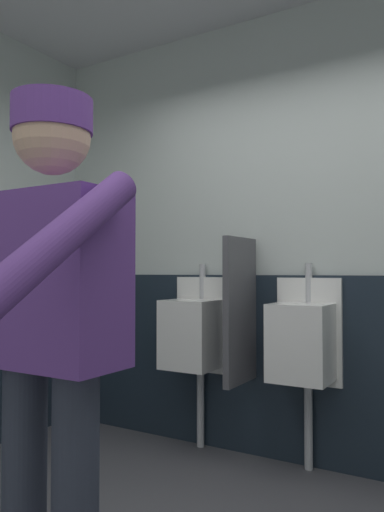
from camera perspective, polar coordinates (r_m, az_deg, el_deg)
wall_back at (r=3.19m, az=15.20°, el=2.83°), size 4.74×0.12×2.89m
wainscot_band_back at (r=3.17m, az=14.96°, el=-12.77°), size 4.14×0.03×1.17m
urinal_left at (r=3.33m, az=0.21°, el=-8.91°), size 0.40×0.34×1.24m
urinal_middle at (r=3.02m, az=12.72°, el=-9.59°), size 0.40×0.34×1.24m
privacy_divider_panel at (r=3.08m, az=5.59°, el=-6.24°), size 0.04×0.40×0.90m
person at (r=1.59m, az=-16.27°, el=-6.91°), size 0.69×0.60×1.73m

